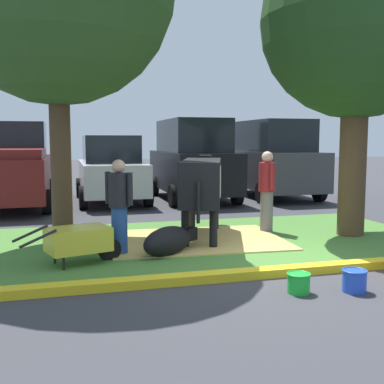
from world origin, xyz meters
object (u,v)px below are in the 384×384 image
at_px(sedan_silver, 111,170).
at_px(suv_dark_grey, 271,159).
at_px(person_handler, 267,189).
at_px(person_visitor_near, 119,205).
at_px(calf_lying, 169,241).
at_px(wheelbarrow, 80,240).
at_px(bucket_blue, 354,280).
at_px(bucket_green, 299,283).
at_px(shade_tree_right, 358,23).
at_px(suv_black, 192,160).
at_px(cow_holstein, 202,181).
at_px(pickup_truck_maroon, 11,167).

xyz_separation_m(sedan_silver, suv_dark_grey, (5.25, -0.17, 0.29)).
height_order(person_handler, person_visitor_near, person_handler).
distance_m(calf_lying, person_handler, 2.81).
bearing_deg(wheelbarrow, person_visitor_near, 34.17).
height_order(wheelbarrow, bucket_blue, wheelbarrow).
relative_size(wheelbarrow, suv_dark_grey, 0.35).
height_order(person_handler, sedan_silver, sedan_silver).
bearing_deg(bucket_green, suv_dark_grey, 67.21).
height_order(wheelbarrow, suv_dark_grey, suv_dark_grey).
bearing_deg(shade_tree_right, sedan_silver, 121.65).
bearing_deg(suv_black, bucket_blue, -93.05).
height_order(bucket_green, suv_dark_grey, suv_dark_grey).
distance_m(shade_tree_right, sedan_silver, 8.30).
height_order(wheelbarrow, suv_black, suv_black).
relative_size(person_visitor_near, wheelbarrow, 0.98).
distance_m(bucket_green, bucket_blue, 0.71).
height_order(cow_holstein, sedan_silver, sedan_silver).
bearing_deg(suv_dark_grey, cow_holstein, -125.42).
bearing_deg(person_handler, pickup_truck_maroon, 134.17).
bearing_deg(sedan_silver, bucket_blue, -78.15).
relative_size(person_visitor_near, bucket_green, 5.23).
relative_size(calf_lying, person_handler, 0.72).
bearing_deg(bucket_green, person_visitor_near, 126.86).
distance_m(shade_tree_right, pickup_truck_maroon, 9.79).
xyz_separation_m(person_visitor_near, pickup_truck_maroon, (-2.26, 6.72, 0.27)).
xyz_separation_m(person_handler, bucket_blue, (-0.54, -3.85, -0.75)).
xyz_separation_m(wheelbarrow, bucket_blue, (3.25, -2.24, -0.24)).
bearing_deg(shade_tree_right, suv_black, 103.39).
bearing_deg(pickup_truck_maroon, cow_holstein, -55.24).
relative_size(sedan_silver, suv_black, 0.96).
relative_size(shade_tree_right, suv_dark_grey, 1.30).
distance_m(shade_tree_right, suv_black, 7.10).
height_order(pickup_truck_maroon, suv_dark_grey, suv_dark_grey).
relative_size(shade_tree_right, bucket_green, 19.87).
bearing_deg(bucket_blue, bucket_green, 168.79).
distance_m(person_visitor_near, suv_black, 7.45).
bearing_deg(calf_lying, person_handler, 30.16).
height_order(cow_holstein, pickup_truck_maroon, pickup_truck_maroon).
distance_m(calf_lying, suv_black, 7.41).
relative_size(person_handler, suv_dark_grey, 0.36).
bearing_deg(cow_holstein, shade_tree_right, -11.42).
xyz_separation_m(person_handler, suv_black, (-0.03, 5.59, 0.37)).
bearing_deg(suv_black, cow_holstein, -103.64).
xyz_separation_m(person_visitor_near, bucket_blue, (2.60, -2.68, -0.70)).
relative_size(person_handler, bucket_green, 5.51).
bearing_deg(person_visitor_near, cow_holstein, 30.61).
distance_m(cow_holstein, bucket_green, 3.69).
bearing_deg(suv_black, suv_dark_grey, 0.98).
distance_m(person_visitor_near, pickup_truck_maroon, 7.10).
xyz_separation_m(cow_holstein, wheelbarrow, (-2.36, -1.45, -0.71)).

